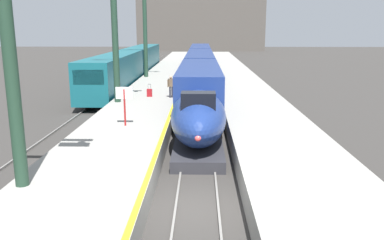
% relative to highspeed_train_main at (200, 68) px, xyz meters
% --- Properties ---
extents(ground_plane, '(260.00, 260.00, 0.00)m').
position_rel_highspeed_train_main_xyz_m(ground_plane, '(0.00, -31.07, -1.96)').
color(ground_plane, '#33302D').
extents(platform_left, '(4.80, 110.00, 1.05)m').
position_rel_highspeed_train_main_xyz_m(platform_left, '(-4.05, -6.32, -1.43)').
color(platform_left, gray).
rests_on(platform_left, ground).
extents(platform_right, '(4.80, 110.00, 1.05)m').
position_rel_highspeed_train_main_xyz_m(platform_right, '(4.05, -6.32, -1.43)').
color(platform_right, gray).
rests_on(platform_right, ground).
extents(platform_left_safety_stripe, '(0.20, 107.80, 0.01)m').
position_rel_highspeed_train_main_xyz_m(platform_left_safety_stripe, '(-1.77, -6.32, -0.90)').
color(platform_left_safety_stripe, yellow).
rests_on(platform_left_safety_stripe, platform_left).
extents(rail_main_left, '(0.08, 110.00, 0.12)m').
position_rel_highspeed_train_main_xyz_m(rail_main_left, '(-0.75, -3.57, -1.90)').
color(rail_main_left, slate).
rests_on(rail_main_left, ground).
extents(rail_main_right, '(0.08, 110.00, 0.12)m').
position_rel_highspeed_train_main_xyz_m(rail_main_right, '(0.75, -3.57, -1.90)').
color(rail_main_right, slate).
rests_on(rail_main_right, ground).
extents(rail_secondary_left, '(0.08, 110.00, 0.12)m').
position_rel_highspeed_train_main_xyz_m(rail_secondary_left, '(-8.85, -3.57, -1.90)').
color(rail_secondary_left, slate).
rests_on(rail_secondary_left, ground).
extents(rail_secondary_right, '(0.08, 110.00, 0.12)m').
position_rel_highspeed_train_main_xyz_m(rail_secondary_right, '(-7.35, -3.57, -1.90)').
color(rail_secondary_right, slate).
rests_on(rail_secondary_right, ground).
extents(highspeed_train_main, '(2.92, 57.03, 3.60)m').
position_rel_highspeed_train_main_xyz_m(highspeed_train_main, '(0.00, 0.00, 0.00)').
color(highspeed_train_main, navy).
rests_on(highspeed_train_main, ground).
extents(regional_train_adjacent, '(2.85, 36.60, 3.80)m').
position_rel_highspeed_train_main_xyz_m(regional_train_adjacent, '(-8.10, 2.94, 0.17)').
color(regional_train_adjacent, '#145660').
rests_on(regional_train_adjacent, ground).
extents(station_column_mid, '(4.00, 0.68, 9.35)m').
position_rel_highspeed_train_main_xyz_m(station_column_mid, '(-5.90, -15.75, 4.71)').
color(station_column_mid, '#1E3828').
rests_on(station_column_mid, platform_left).
extents(station_column_far, '(4.00, 0.68, 9.85)m').
position_rel_highspeed_train_main_xyz_m(station_column_far, '(-5.90, -0.32, 4.97)').
color(station_column_far, '#1E3828').
rests_on(station_column_far, platform_left).
extents(passenger_near_edge, '(0.55, 0.32, 1.69)m').
position_rel_highspeed_train_main_xyz_m(passenger_near_edge, '(-2.16, -13.87, 0.08)').
color(passenger_near_edge, '#23232D').
rests_on(passenger_near_edge, platform_left).
extents(rolling_suitcase, '(0.40, 0.22, 0.98)m').
position_rel_highspeed_train_main_xyz_m(rolling_suitcase, '(-3.88, -13.45, -0.60)').
color(rolling_suitcase, maroon).
rests_on(rolling_suitcase, platform_left).
extents(departure_info_board, '(0.90, 0.10, 2.12)m').
position_rel_highspeed_train_main_xyz_m(departure_info_board, '(-4.00, -23.00, 0.60)').
color(departure_info_board, maroon).
rests_on(departure_info_board, platform_left).
extents(terminus_back_wall, '(36.00, 2.00, 14.00)m').
position_rel_highspeed_train_main_xyz_m(terminus_back_wall, '(0.00, 70.93, 5.04)').
color(terminus_back_wall, '#4C4742').
rests_on(terminus_back_wall, ground).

